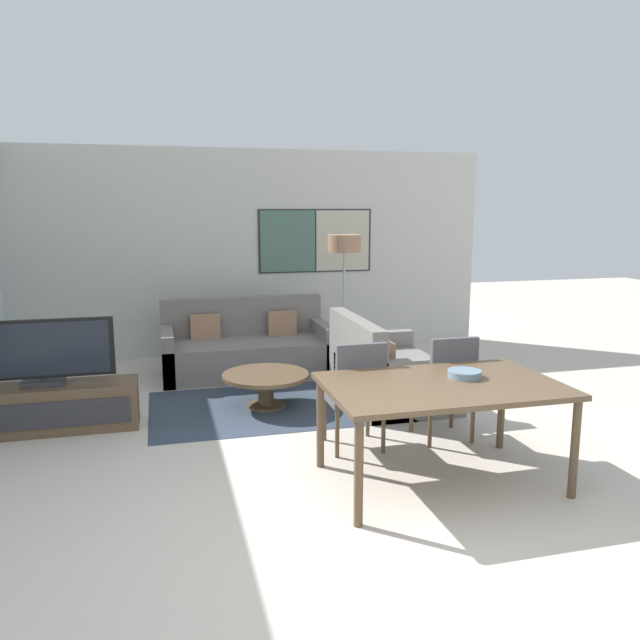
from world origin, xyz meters
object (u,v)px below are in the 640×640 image
(tv_console, at_px, (46,408))
(television, at_px, (41,353))
(coffee_table, at_px, (266,382))
(dining_chair_centre, at_px, (447,382))
(fruit_bowl, at_px, (465,373))
(dining_table, at_px, (442,392))
(sofa_main, at_px, (246,350))
(sofa_side, at_px, (385,374))
(dining_chair_left, at_px, (357,390))
(floor_lamp, at_px, (344,251))

(tv_console, bearing_deg, television, 90.00)
(coffee_table, relative_size, dining_chair_centre, 0.94)
(fruit_bowl, bearing_deg, dining_table, -156.84)
(sofa_main, distance_m, fruit_bowl, 3.63)
(dining_chair_centre, relative_size, fruit_bowl, 3.72)
(television, relative_size, sofa_side, 0.85)
(dining_table, bearing_deg, dining_chair_centre, 61.22)
(tv_console, bearing_deg, dining_chair_left, -23.76)
(dining_chair_left, distance_m, dining_chair_centre, 0.83)
(fruit_bowl, bearing_deg, sofa_side, 87.76)
(fruit_bowl, relative_size, floor_lamp, 0.15)
(sofa_main, distance_m, sofa_side, 1.97)
(floor_lamp, bearing_deg, fruit_bowl, -91.72)
(dining_table, xyz_separation_m, floor_lamp, (0.33, 3.58, 0.78))
(television, xyz_separation_m, floor_lamp, (3.35, 1.70, 0.74))
(tv_console, height_order, floor_lamp, floor_lamp)
(dining_chair_left, height_order, dining_chair_centre, same)
(fruit_bowl, bearing_deg, tv_console, 151.19)
(floor_lamp, bearing_deg, tv_console, -153.10)
(tv_console, height_order, fruit_bowl, fruit_bowl)
(television, distance_m, sofa_main, 2.65)
(tv_console, relative_size, coffee_table, 1.84)
(sofa_main, distance_m, dining_chair_left, 2.82)
(television, xyz_separation_m, dining_table, (3.02, -1.88, -0.04))
(television, height_order, floor_lamp, floor_lamp)
(fruit_bowl, bearing_deg, coffee_table, 121.04)
(coffee_table, relative_size, floor_lamp, 0.53)
(dining_table, distance_m, dining_chair_left, 0.86)
(sofa_main, height_order, dining_table, sofa_main)
(sofa_side, bearing_deg, dining_chair_centre, -174.82)
(sofa_side, height_order, dining_chair_left, dining_chair_left)
(dining_table, bearing_deg, fruit_bowl, 23.16)
(television, bearing_deg, sofa_side, 1.65)
(tv_console, height_order, coffee_table, tv_console)
(coffee_table, relative_size, fruit_bowl, 3.48)
(dining_table, distance_m, floor_lamp, 3.68)
(coffee_table, bearing_deg, dining_chair_left, -67.83)
(coffee_table, height_order, fruit_bowl, fruit_bowl)
(fruit_bowl, bearing_deg, dining_chair_left, 135.15)
(dining_table, distance_m, dining_chair_centre, 0.88)
(sofa_main, relative_size, floor_lamp, 1.21)
(sofa_side, relative_size, fruit_bowl, 5.82)
(dining_chair_left, bearing_deg, coffee_table, 112.17)
(sofa_main, xyz_separation_m, fruit_bowl, (1.18, -3.39, 0.51))
(television, distance_m, floor_lamp, 3.83)
(television, relative_size, dining_table, 0.74)
(dining_chair_centre, bearing_deg, tv_console, 161.77)
(floor_lamp, bearing_deg, coffee_table, -130.31)
(tv_console, relative_size, television, 1.29)
(sofa_side, distance_m, coffee_table, 1.26)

